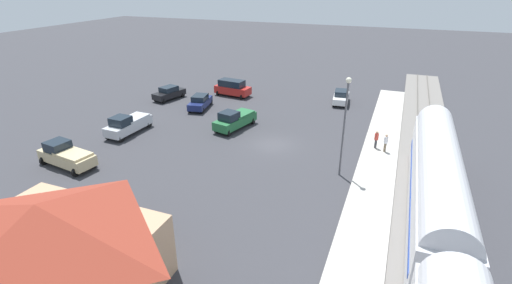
# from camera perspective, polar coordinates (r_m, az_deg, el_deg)

# --- Properties ---
(ground_plane) EXTENTS (200.00, 200.00, 0.00)m
(ground_plane) POSITION_cam_1_polar(r_m,az_deg,el_deg) (36.79, 2.50, -0.39)
(ground_plane) COLOR #38383D
(railway_track) EXTENTS (4.80, 70.00, 0.30)m
(railway_track) POSITION_cam_1_polar(r_m,az_deg,el_deg) (35.28, 24.55, -3.66)
(railway_track) COLOR slate
(railway_track) RESTS_ON ground
(platform) EXTENTS (3.20, 46.00, 0.30)m
(platform) POSITION_cam_1_polar(r_m,az_deg,el_deg) (35.12, 18.11, -2.62)
(platform) COLOR #B7B2A8
(platform) RESTS_ON ground
(station_building) EXTENTS (10.13, 8.59, 5.59)m
(station_building) POSITION_cam_1_polar(r_m,az_deg,el_deg) (21.53, -29.22, -14.27)
(station_building) COLOR tan
(station_building) RESTS_ON ground
(pedestrian_on_platform) EXTENTS (0.36, 0.36, 1.71)m
(pedestrian_on_platform) POSITION_cam_1_polar(r_m,az_deg,el_deg) (36.22, 19.16, 0.03)
(pedestrian_on_platform) COLOR brown
(pedestrian_on_platform) RESTS_ON platform
(pedestrian_waiting_far) EXTENTS (0.36, 0.36, 1.71)m
(pedestrian_waiting_far) POSITION_cam_1_polar(r_m,az_deg,el_deg) (36.71, 17.87, 0.54)
(pedestrian_waiting_far) COLOR #333338
(pedestrian_waiting_far) RESTS_ON platform
(sedan_navy) EXTENTS (2.64, 4.76, 1.74)m
(sedan_navy) POSITION_cam_1_polar(r_m,az_deg,el_deg) (47.18, -8.51, 6.08)
(sedan_navy) COLOR navy
(sedan_navy) RESTS_ON ground
(pickup_green) EXTENTS (3.15, 5.71, 2.14)m
(pickup_green) POSITION_cam_1_polar(r_m,az_deg,el_deg) (40.38, -3.29, 3.44)
(pickup_green) COLOR #236638
(pickup_green) RESTS_ON ground
(pickup_silver) EXTENTS (2.19, 5.48, 2.14)m
(pickup_silver) POSITION_cam_1_polar(r_m,az_deg,el_deg) (41.23, -18.96, 2.57)
(pickup_silver) COLOR silver
(pickup_silver) RESTS_ON ground
(sedan_black) EXTENTS (2.83, 4.80, 1.74)m
(sedan_black) POSITION_cam_1_polar(r_m,az_deg,el_deg) (51.73, -13.10, 7.31)
(sedan_black) COLOR black
(sedan_black) RESTS_ON ground
(sedan_white) EXTENTS (2.34, 4.68, 1.74)m
(sedan_white) POSITION_cam_1_polar(r_m,az_deg,el_deg) (49.91, 12.84, 6.73)
(sedan_white) COLOR white
(sedan_white) RESTS_ON ground
(pickup_tan) EXTENTS (5.62, 3.07, 2.14)m
(pickup_tan) POSITION_cam_1_polar(r_m,az_deg,el_deg) (36.18, -26.98, -1.81)
(pickup_tan) COLOR #C6B284
(pickup_tan) RESTS_ON ground
(suv_red) EXTENTS (5.10, 2.84, 2.22)m
(suv_red) POSITION_cam_1_polar(r_m,az_deg,el_deg) (51.93, -3.62, 8.26)
(suv_red) COLOR red
(suv_red) RESTS_ON ground
(light_pole_near_platform) EXTENTS (0.44, 0.44, 8.26)m
(light_pole_near_platform) POSITION_cam_1_polar(r_m,az_deg,el_deg) (29.97, 13.41, 3.79)
(light_pole_near_platform) COLOR #515156
(light_pole_near_platform) RESTS_ON ground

